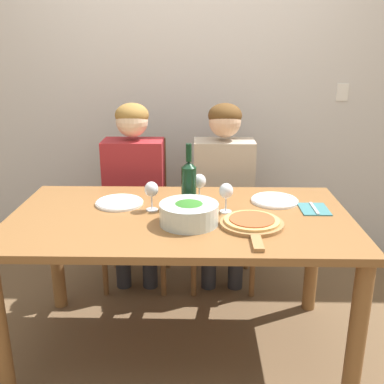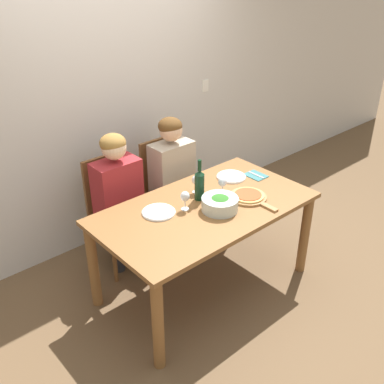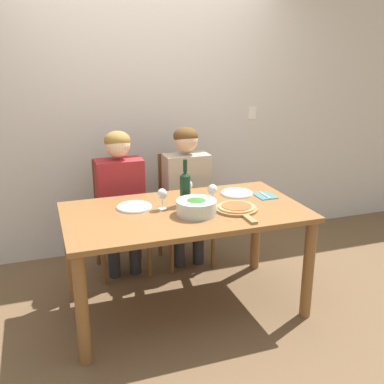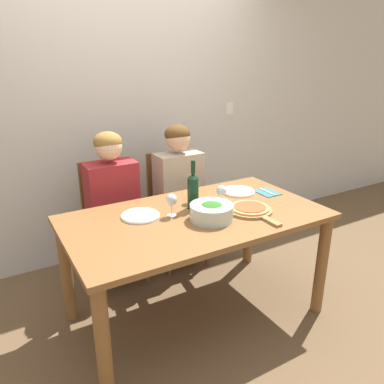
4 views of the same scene
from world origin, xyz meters
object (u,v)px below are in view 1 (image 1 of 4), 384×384
object	(u,v)px
chair_right	(222,207)
wine_glass_right	(226,192)
wine_glass_left	(151,191)
fork_on_napkin	(314,209)
wine_bottle	(189,183)
dinner_plate_left	(119,202)
person_man	(224,181)
wine_glass_centre	(199,182)
chair_left	(138,207)
broccoli_bowl	(189,213)
person_woman	(134,180)
dinner_plate_right	(274,200)
pizza_on_board	(252,223)

from	to	relation	value
chair_right	wine_glass_right	xyz separation A→B (m)	(-0.02, -0.76, 0.36)
wine_glass_left	fork_on_napkin	bearing A→B (deg)	1.73
wine_bottle	wine_glass_right	size ratio (longest dim) A/B	2.21
fork_on_napkin	dinner_plate_left	bearing A→B (deg)	176.36
person_man	wine_glass_right	world-z (taller)	person_man
fork_on_napkin	wine_glass_centre	bearing A→B (deg)	168.48
wine_glass_left	chair_left	bearing A→B (deg)	103.86
wine_bottle	broccoli_bowl	xyz separation A→B (m)	(0.01, -0.22, -0.08)
chair_right	person_woman	distance (m)	0.63
dinner_plate_right	wine_glass_left	distance (m)	0.66
person_man	wine_glass_left	world-z (taller)	person_man
wine_bottle	dinner_plate_left	distance (m)	0.39
dinner_plate_right	wine_glass_right	size ratio (longest dim) A/B	1.65
pizza_on_board	wine_glass_right	xyz separation A→B (m)	(-0.11, 0.18, 0.09)
dinner_plate_right	wine_glass_right	xyz separation A→B (m)	(-0.27, -0.16, 0.10)
chair_right	wine_bottle	size ratio (longest dim) A/B	2.91
person_woman	wine_glass_left	bearing A→B (deg)	-73.71
wine_glass_right	broccoli_bowl	bearing A→B (deg)	-139.15
wine_bottle	wine_glass_left	xyz separation A→B (m)	(-0.19, -0.05, -0.03)
person_woman	person_man	size ratio (longest dim) A/B	1.00
chair_left	person_man	world-z (taller)	person_man
wine_glass_right	pizza_on_board	bearing A→B (deg)	-58.39
wine_glass_right	fork_on_napkin	size ratio (longest dim) A/B	0.84
pizza_on_board	wine_glass_right	bearing A→B (deg)	121.61
wine_glass_right	wine_glass_centre	xyz separation A→B (m)	(-0.13, 0.16, 0.00)
dinner_plate_right	wine_glass_right	world-z (taller)	wine_glass_right
chair_right	dinner_plate_right	bearing A→B (deg)	-67.62
person_man	dinner_plate_left	bearing A→B (deg)	-136.97
person_man	pizza_on_board	bearing A→B (deg)	-83.78
person_man	fork_on_napkin	world-z (taller)	person_man
dinner_plate_right	broccoli_bowl	bearing A→B (deg)	-144.82
wine_glass_left	dinner_plate_right	bearing A→B (deg)	12.47
dinner_plate_right	fork_on_napkin	size ratio (longest dim) A/B	1.39
person_woman	wine_glass_centre	world-z (taller)	person_woman
pizza_on_board	dinner_plate_left	bearing A→B (deg)	156.46
pizza_on_board	wine_glass_left	bearing A→B (deg)	157.46
broccoli_bowl	fork_on_napkin	world-z (taller)	broccoli_bowl
dinner_plate_left	wine_glass_right	size ratio (longest dim) A/B	1.65
chair_right	wine_glass_right	size ratio (longest dim) A/B	6.43
chair_left	pizza_on_board	xyz separation A→B (m)	(0.67, -0.94, 0.27)
wine_bottle	wine_glass_right	bearing A→B (deg)	-19.15
chair_left	wine_glass_centre	size ratio (longest dim) A/B	6.43
person_man	broccoli_bowl	bearing A→B (deg)	-104.15
dinner_plate_left	wine_glass_right	bearing A→B (deg)	-11.03
person_man	chair_right	bearing A→B (deg)	90.00
chair_left	fork_on_napkin	world-z (taller)	chair_left
chair_left	broccoli_bowl	size ratio (longest dim) A/B	3.52
chair_right	wine_bottle	distance (m)	0.82
person_man	fork_on_napkin	distance (m)	0.74
broccoli_bowl	person_woman	bearing A→B (deg)	115.10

